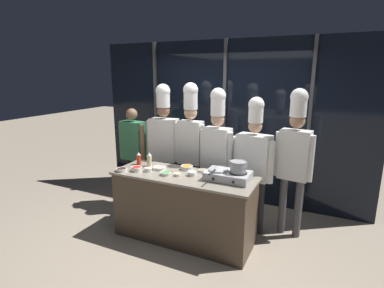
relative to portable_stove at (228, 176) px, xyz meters
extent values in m
plane|color=gray|center=(-0.57, -0.06, -0.96)|extent=(24.00, 24.00, 0.00)
cube|color=black|center=(-0.57, 1.49, 0.39)|extent=(4.74, 0.04, 2.70)
cube|color=#47474C|center=(-1.92, 1.45, 0.39)|extent=(0.05, 0.05, 2.70)
cube|color=#47474C|center=(-0.57, 1.45, 0.39)|extent=(0.05, 0.05, 2.70)
cube|color=#47474C|center=(0.77, 1.45, 0.39)|extent=(0.05, 0.05, 2.70)
cube|color=#4C3D2D|center=(-0.57, -0.06, -0.52)|extent=(1.81, 0.64, 0.87)
cube|color=gray|center=(-0.57, -0.06, -0.07)|extent=(1.87, 0.68, 0.03)
cube|color=#B2B5BA|center=(0.00, 0.00, 0.00)|extent=(0.54, 0.34, 0.10)
cylinder|color=black|center=(-0.12, 0.00, 0.05)|extent=(0.22, 0.22, 0.01)
cylinder|color=black|center=(-0.12, -0.18, 0.00)|extent=(0.03, 0.01, 0.03)
cylinder|color=black|center=(0.12, 0.00, 0.05)|extent=(0.22, 0.22, 0.01)
cylinder|color=black|center=(0.12, -0.18, 0.00)|extent=(0.03, 0.01, 0.03)
cylinder|color=#ADAFB5|center=(-0.12, 0.00, 0.06)|extent=(0.24, 0.24, 0.01)
cone|color=#ADAFB5|center=(-0.12, 0.00, 0.08)|extent=(0.25, 0.25, 0.04)
cylinder|color=black|center=(-0.12, -0.21, 0.09)|extent=(0.02, 0.19, 0.02)
cylinder|color=#93969B|center=(0.12, 0.00, 0.13)|extent=(0.19, 0.19, 0.13)
torus|color=#93969B|center=(0.12, 0.00, 0.19)|extent=(0.20, 0.20, 0.01)
torus|color=#93969B|center=(0.02, 0.00, 0.17)|extent=(0.01, 0.05, 0.05)
torus|color=#93969B|center=(0.23, 0.00, 0.17)|extent=(0.01, 0.05, 0.05)
cylinder|color=beige|center=(-1.17, 0.05, 0.02)|extent=(0.06, 0.06, 0.16)
cone|color=white|center=(-1.17, 0.05, 0.12)|extent=(0.05, 0.05, 0.04)
cylinder|color=red|center=(-1.35, 0.05, 0.02)|extent=(0.06, 0.06, 0.14)
cone|color=white|center=(-1.35, 0.05, 0.11)|extent=(0.05, 0.05, 0.04)
cylinder|color=white|center=(-0.63, 0.14, -0.03)|extent=(0.16, 0.16, 0.05)
torus|color=white|center=(-0.63, 0.14, -0.01)|extent=(0.16, 0.16, 0.01)
cylinder|color=orange|center=(-0.63, 0.14, -0.02)|extent=(0.13, 0.13, 0.03)
cylinder|color=white|center=(-0.46, -0.05, -0.03)|extent=(0.11, 0.11, 0.05)
torus|color=white|center=(-0.46, -0.05, 0.00)|extent=(0.11, 0.11, 0.01)
cylinder|color=white|center=(-0.46, -0.05, -0.02)|extent=(0.09, 0.09, 0.03)
cylinder|color=white|center=(-0.63, -0.13, -0.04)|extent=(0.09, 0.09, 0.03)
torus|color=white|center=(-0.63, -0.13, -0.03)|extent=(0.09, 0.09, 0.01)
cylinder|color=#E0C689|center=(-0.63, -0.13, -0.03)|extent=(0.07, 0.07, 0.02)
cylinder|color=white|center=(-0.97, -0.02, -0.04)|extent=(0.16, 0.16, 0.03)
torus|color=white|center=(-0.97, -0.02, -0.02)|extent=(0.17, 0.17, 0.01)
cylinder|color=#EAA893|center=(-0.97, -0.02, -0.03)|extent=(0.13, 0.13, 0.02)
cylinder|color=white|center=(-0.77, -0.17, -0.04)|extent=(0.13, 0.13, 0.03)
torus|color=white|center=(-0.77, -0.17, -0.02)|extent=(0.14, 0.14, 0.01)
cylinder|color=#4C9E47|center=(-0.77, -0.17, -0.03)|extent=(0.11, 0.11, 0.02)
cylinder|color=white|center=(-1.06, -0.15, -0.03)|extent=(0.10, 0.10, 0.05)
torus|color=white|center=(-1.06, -0.15, -0.01)|extent=(0.10, 0.10, 0.01)
cylinder|color=beige|center=(-1.06, -0.15, -0.02)|extent=(0.08, 0.08, 0.03)
cylinder|color=white|center=(-1.38, -0.29, -0.04)|extent=(0.15, 0.15, 0.04)
torus|color=white|center=(-1.38, -0.29, -0.02)|extent=(0.15, 0.15, 0.01)
cylinder|color=#382319|center=(-1.38, -0.29, -0.03)|extent=(0.12, 0.12, 0.02)
cylinder|color=white|center=(-0.39, 0.14, -0.04)|extent=(0.12, 0.12, 0.03)
torus|color=white|center=(-0.39, 0.14, -0.02)|extent=(0.12, 0.12, 0.01)
cylinder|color=#9E896B|center=(-0.39, 0.14, -0.03)|extent=(0.10, 0.10, 0.02)
cylinder|color=white|center=(-1.21, -0.20, -0.03)|extent=(0.14, 0.14, 0.05)
torus|color=white|center=(-1.21, -0.20, 0.00)|extent=(0.14, 0.14, 0.01)
cylinder|color=red|center=(-1.21, -0.20, -0.01)|extent=(0.12, 0.12, 0.03)
cylinder|color=#232326|center=(-1.72, 0.57, -0.57)|extent=(0.10, 0.10, 0.78)
cylinder|color=#232326|center=(-1.93, 0.59, -0.57)|extent=(0.10, 0.10, 0.78)
cube|color=#33754C|center=(-1.83, 0.58, 0.14)|extent=(0.41, 0.24, 0.63)
cylinder|color=brown|center=(-1.61, 0.52, 0.13)|extent=(0.08, 0.08, 0.58)
cylinder|color=brown|center=(-2.05, 0.56, 0.13)|extent=(0.08, 0.08, 0.58)
sphere|color=brown|center=(-1.83, 0.58, 0.57)|extent=(0.19, 0.19, 0.19)
cylinder|color=#2D3856|center=(-1.16, 0.64, -0.55)|extent=(0.11, 0.11, 0.82)
cylinder|color=#2D3856|center=(-1.39, 0.63, -0.55)|extent=(0.11, 0.11, 0.82)
cube|color=white|center=(-1.27, 0.64, 0.19)|extent=(0.44, 0.25, 0.66)
cylinder|color=white|center=(-1.03, 0.62, 0.18)|extent=(0.09, 0.09, 0.61)
cylinder|color=white|center=(-1.51, 0.59, 0.18)|extent=(0.09, 0.09, 0.61)
sphere|color=brown|center=(-1.27, 0.64, 0.65)|extent=(0.20, 0.20, 0.20)
cylinder|color=white|center=(-1.27, 0.64, 0.82)|extent=(0.20, 0.20, 0.24)
sphere|color=white|center=(-1.27, 0.64, 0.94)|extent=(0.22, 0.22, 0.22)
cylinder|color=#232326|center=(-0.72, 0.66, -0.55)|extent=(0.09, 0.09, 0.82)
cylinder|color=#232326|center=(-0.92, 0.66, -0.55)|extent=(0.09, 0.09, 0.82)
cube|color=white|center=(-0.82, 0.66, 0.19)|extent=(0.36, 0.20, 0.66)
cylinder|color=white|center=(-0.62, 0.62, 0.18)|extent=(0.07, 0.07, 0.61)
cylinder|color=white|center=(-1.02, 0.63, 0.18)|extent=(0.07, 0.07, 0.61)
sphere|color=tan|center=(-0.82, 0.66, 0.64)|extent=(0.19, 0.19, 0.19)
cylinder|color=white|center=(-0.82, 0.66, 0.83)|extent=(0.20, 0.20, 0.28)
sphere|color=white|center=(-0.82, 0.66, 0.97)|extent=(0.22, 0.22, 0.22)
cylinder|color=#4C4C51|center=(-0.25, 0.53, -0.56)|extent=(0.10, 0.10, 0.79)
cylinder|color=#4C4C51|center=(-0.46, 0.56, -0.56)|extent=(0.10, 0.10, 0.79)
cube|color=white|center=(-0.35, 0.54, 0.15)|extent=(0.41, 0.25, 0.64)
cylinder|color=white|center=(-0.14, 0.48, 0.14)|extent=(0.08, 0.08, 0.59)
cylinder|color=white|center=(-0.57, 0.54, 0.14)|extent=(0.08, 0.08, 0.59)
sphere|color=tan|center=(-0.35, 0.54, 0.59)|extent=(0.19, 0.19, 0.19)
cylinder|color=white|center=(-0.35, 0.54, 0.78)|extent=(0.20, 0.20, 0.27)
sphere|color=white|center=(-0.35, 0.54, 0.91)|extent=(0.21, 0.21, 0.21)
cylinder|color=#232326|center=(0.29, 0.53, -0.58)|extent=(0.12, 0.12, 0.76)
cylinder|color=#232326|center=(0.05, 0.57, -0.58)|extent=(0.12, 0.12, 0.76)
cube|color=white|center=(0.17, 0.55, 0.11)|extent=(0.48, 0.30, 0.61)
cylinder|color=white|center=(0.41, 0.47, 0.09)|extent=(0.09, 0.09, 0.57)
cylinder|color=white|center=(-0.08, 0.55, 0.09)|extent=(0.09, 0.09, 0.57)
sphere|color=tan|center=(0.17, 0.55, 0.53)|extent=(0.18, 0.18, 0.18)
cylinder|color=white|center=(0.17, 0.55, 0.70)|extent=(0.19, 0.19, 0.23)
sphere|color=white|center=(0.17, 0.55, 0.82)|extent=(0.21, 0.21, 0.21)
cylinder|color=#4C4C51|center=(0.78, 0.63, -0.55)|extent=(0.10, 0.10, 0.81)
cylinder|color=#4C4C51|center=(0.58, 0.66, -0.55)|extent=(0.10, 0.10, 0.81)
cube|color=white|center=(0.68, 0.65, 0.18)|extent=(0.40, 0.25, 0.65)
cylinder|color=white|center=(0.89, 0.59, 0.17)|extent=(0.08, 0.08, 0.60)
cylinder|color=white|center=(0.47, 0.65, 0.17)|extent=(0.08, 0.08, 0.60)
sphere|color=#A87A5B|center=(0.68, 0.65, 0.63)|extent=(0.19, 0.19, 0.19)
cylinder|color=white|center=(0.68, 0.65, 0.80)|extent=(0.20, 0.20, 0.24)
sphere|color=white|center=(0.68, 0.65, 0.92)|extent=(0.22, 0.22, 0.22)
camera|label=1|loc=(1.08, -3.30, 1.22)|focal=28.00mm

